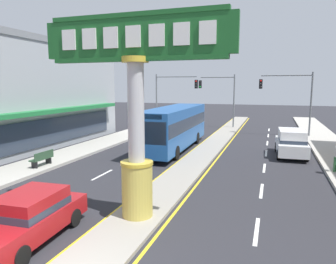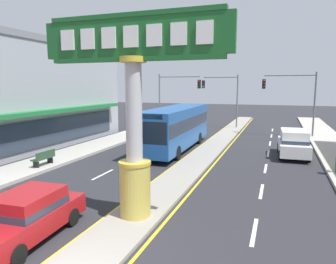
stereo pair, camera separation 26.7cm
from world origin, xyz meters
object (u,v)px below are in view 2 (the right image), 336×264
object	(u,v)px
traffic_light_right_side	(295,93)
sedan_far_right_lane	(27,216)
district_sign	(134,110)
traffic_light_median_far	(224,92)
traffic_light_left_side	(174,92)
bus_near_right_lane	(176,125)
street_bench	(44,158)
suv_near_left_lane	(294,143)
storefront_left	(1,94)

from	to	relation	value
traffic_light_right_side	sedan_far_right_lane	xyz separation A→B (m)	(-8.82, -24.85, -3.46)
district_sign	traffic_light_median_far	distance (m)	26.84
traffic_light_left_side	bus_near_right_lane	size ratio (longest dim) A/B	0.55
district_sign	traffic_light_median_far	xyz separation A→B (m)	(-1.24, 26.81, 0.13)
sedan_far_right_lane	street_bench	size ratio (longest dim) A/B	2.75
sedan_far_right_lane	street_bench	world-z (taller)	sedan_far_right_lane
traffic_light_right_side	suv_near_left_lane	world-z (taller)	traffic_light_right_side
district_sign	storefront_left	xyz separation A→B (m)	(-15.60, 8.81, 0.20)
traffic_light_left_side	bus_near_right_lane	distance (m)	11.19
traffic_light_left_side	traffic_light_median_far	bearing A→B (deg)	35.41
traffic_light_right_side	street_bench	bearing A→B (deg)	-129.67
suv_near_left_lane	street_bench	bearing A→B (deg)	-149.75
storefront_left	sedan_far_right_lane	bearing A→B (deg)	-41.23
suv_near_left_lane	traffic_light_left_side	bearing A→B (deg)	139.94
traffic_light_median_far	street_bench	xyz separation A→B (m)	(-7.06, -22.01, -3.55)
traffic_light_right_side	bus_near_right_lane	world-z (taller)	traffic_light_right_side
traffic_light_right_side	bus_near_right_lane	distance (m)	13.06
bus_near_right_lane	traffic_light_left_side	bearing A→B (deg)	109.14
suv_near_left_lane	sedan_far_right_lane	bearing A→B (deg)	-118.59
suv_near_left_lane	traffic_light_median_far	bearing A→B (deg)	117.56
traffic_light_median_far	bus_near_right_lane	xyz separation A→B (m)	(-1.37, -13.86, -2.33)
bus_near_right_lane	sedan_far_right_lane	bearing A→B (deg)	-90.01
traffic_light_median_far	sedan_far_right_lane	world-z (taller)	traffic_light_median_far
bus_near_right_lane	sedan_far_right_lane	world-z (taller)	bus_near_right_lane
suv_near_left_lane	district_sign	bearing A→B (deg)	-114.32
storefront_left	sedan_far_right_lane	xyz separation A→B (m)	(12.98, -11.38, -3.48)
traffic_light_median_far	street_bench	world-z (taller)	traffic_light_median_far
district_sign	suv_near_left_lane	world-z (taller)	district_sign
district_sign	bus_near_right_lane	bearing A→B (deg)	101.42
district_sign	traffic_light_median_far	world-z (taller)	district_sign
storefront_left	suv_near_left_lane	world-z (taller)	storefront_left
street_bench	traffic_light_median_far	bearing A→B (deg)	72.22
traffic_light_right_side	street_bench	distance (m)	23.00
storefront_left	traffic_light_left_side	size ratio (longest dim) A/B	3.62
bus_near_right_lane	street_bench	xyz separation A→B (m)	(-5.68, -8.15, -1.22)
suv_near_left_lane	street_bench	size ratio (longest dim) A/B	2.92
traffic_light_right_side	suv_near_left_lane	size ratio (longest dim) A/B	1.33
suv_near_left_lane	street_bench	distance (m)	16.46
sedan_far_right_lane	bus_near_right_lane	bearing A→B (deg)	89.99
bus_near_right_lane	traffic_light_median_far	bearing A→B (deg)	84.33
district_sign	bus_near_right_lane	world-z (taller)	district_sign
district_sign	sedan_far_right_lane	world-z (taller)	district_sign
traffic_light_left_side	street_bench	size ratio (longest dim) A/B	3.87
bus_near_right_lane	street_bench	bearing A→B (deg)	-124.89
storefront_left	sedan_far_right_lane	distance (m)	17.61
sedan_far_right_lane	street_bench	bearing A→B (deg)	127.61
sedan_far_right_lane	traffic_light_median_far	bearing A→B (deg)	87.31
district_sign	traffic_light_right_side	xyz separation A→B (m)	(6.20, 22.28, 0.18)
storefront_left	traffic_light_median_far	world-z (taller)	storefront_left
suv_near_left_lane	storefront_left	bearing A→B (deg)	-168.73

